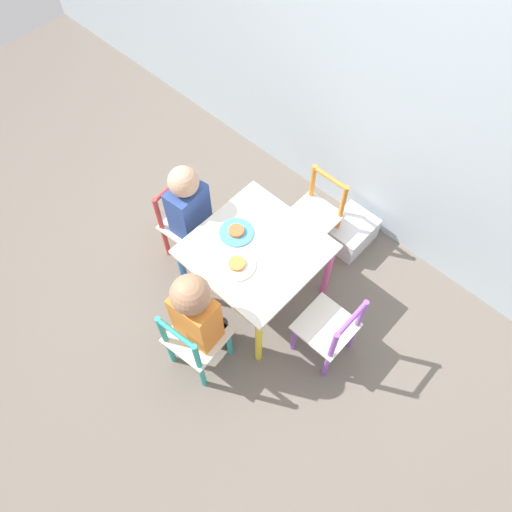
# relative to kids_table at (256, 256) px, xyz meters

# --- Properties ---
(ground_plane) EXTENTS (6.00, 6.00, 0.00)m
(ground_plane) POSITION_rel_kids_table_xyz_m (0.00, 0.00, -0.41)
(ground_plane) COLOR #6B6056
(house_wall) EXTENTS (6.00, 0.06, 2.60)m
(house_wall) POSITION_rel_kids_table_xyz_m (0.00, 0.86, 0.89)
(house_wall) COLOR #B2C1CC
(house_wall) RESTS_ON ground_plane
(kids_table) EXTENTS (0.60, 0.60, 0.47)m
(kids_table) POSITION_rel_kids_table_xyz_m (0.00, 0.00, 0.00)
(kids_table) COLOR silver
(kids_table) RESTS_ON ground_plane
(chair_teal) EXTENTS (0.28, 0.28, 0.52)m
(chair_teal) POSITION_rel_kids_table_xyz_m (0.05, -0.49, -0.15)
(chair_teal) COLOR silver
(chair_teal) RESTS_ON ground_plane
(chair_red) EXTENTS (0.28, 0.28, 0.52)m
(chair_red) POSITION_rel_kids_table_xyz_m (-0.49, -0.04, -0.15)
(chair_red) COLOR silver
(chair_red) RESTS_ON ground_plane
(chair_purple) EXTENTS (0.26, 0.26, 0.52)m
(chair_purple) POSITION_rel_kids_table_xyz_m (0.49, 0.00, -0.15)
(chair_purple) COLOR silver
(chair_purple) RESTS_ON ground_plane
(chair_orange) EXTENTS (0.26, 0.26, 0.52)m
(chair_orange) POSITION_rel_kids_table_xyz_m (0.00, 0.49, -0.15)
(chair_orange) COLOR silver
(chair_orange) RESTS_ON ground_plane
(child_front) EXTENTS (0.21, 0.23, 0.77)m
(child_front) POSITION_rel_kids_table_xyz_m (0.04, -0.43, 0.06)
(child_front) COLOR #38383D
(child_front) RESTS_ON ground_plane
(child_left) EXTENTS (0.22, 0.21, 0.73)m
(child_left) POSITION_rel_kids_table_xyz_m (-0.43, -0.04, 0.03)
(child_left) COLOR #7A6B5B
(child_left) RESTS_ON ground_plane
(plate_front) EXTENTS (0.18, 0.18, 0.03)m
(plate_front) POSITION_rel_kids_table_xyz_m (-0.00, -0.13, 0.08)
(plate_front) COLOR white
(plate_front) RESTS_ON kids_table
(plate_left) EXTENTS (0.17, 0.17, 0.03)m
(plate_left) POSITION_rel_kids_table_xyz_m (-0.13, 0.00, 0.08)
(plate_left) COLOR #4C9EE0
(plate_left) RESTS_ON kids_table
(storage_bin) EXTENTS (0.23, 0.28, 0.16)m
(storage_bin) POSITION_rel_kids_table_xyz_m (0.16, 0.65, -0.32)
(storage_bin) COLOR silver
(storage_bin) RESTS_ON ground_plane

